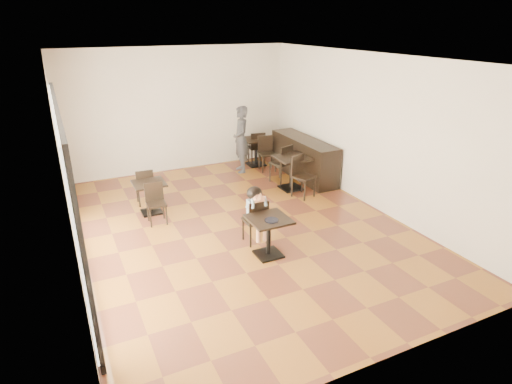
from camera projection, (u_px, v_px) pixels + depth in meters
floor at (241, 227)px, 8.43m from camera, size 6.00×8.00×0.01m
ceiling at (238, 57)px, 7.24m from camera, size 6.00×8.00×0.01m
wall_back at (179, 110)px, 11.18m from camera, size 6.00×0.01×3.20m
wall_front at (391, 245)px, 4.49m from camera, size 6.00×0.01×3.20m
wall_left at (63, 172)px, 6.64m from camera, size 0.01×8.00×3.20m
wall_right at (370, 131)px, 9.03m from camera, size 0.01×8.00×3.20m
storefront_window at (69, 194)px, 6.31m from camera, size 0.04×4.50×2.60m
child_table at (269, 237)px, 7.29m from camera, size 0.67×0.67×0.71m
child_chair at (255, 221)px, 7.72m from camera, size 0.38×0.38×0.85m
child at (255, 215)px, 7.68m from camera, size 0.38×0.53×1.07m
plate at (272, 220)px, 7.07m from camera, size 0.24×0.24×0.01m
pizza_slice at (259, 199)px, 7.37m from camera, size 0.25×0.19×0.06m
adult_patron at (241, 139)px, 11.22m from camera, size 0.52×0.70×1.75m
cafe_table_mid at (291, 173)px, 10.19m from camera, size 0.97×0.97×0.80m
cafe_table_left at (150, 198)px, 8.93m from camera, size 0.67×0.67×0.68m
cafe_table_back at (256, 152)px, 11.89m from camera, size 0.83×0.83×0.77m
chair_mid_a at (281, 163)px, 10.62m from camera, size 0.55×0.55×0.96m
chair_mid_b at (304, 177)px, 9.70m from camera, size 0.55×0.55×0.96m
chair_left_a at (144, 186)px, 9.37m from camera, size 0.38×0.38×0.82m
chair_left_b at (156, 204)px, 8.45m from camera, size 0.38×0.38×0.82m
chair_back_a at (256, 148)px, 12.00m from camera, size 0.48×0.48×0.92m
chair_back_b at (267, 154)px, 11.43m from camera, size 0.48×0.48×0.92m
service_counter at (304, 158)px, 10.98m from camera, size 0.60×2.40×1.00m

